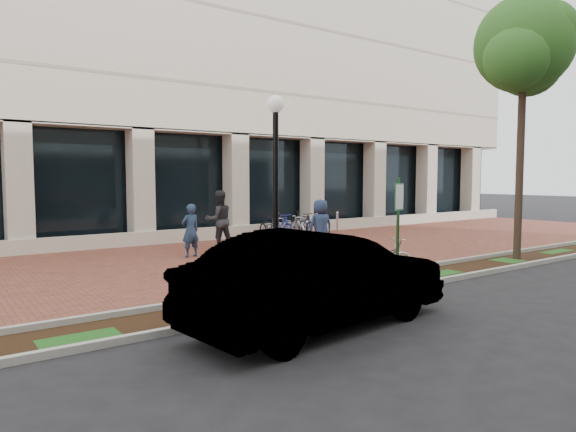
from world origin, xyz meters
TOP-DOWN VIEW (x-y plane):
  - ground at (0.00, 0.00)m, footprint 120.00×120.00m
  - brick_plaza at (0.00, 0.00)m, footprint 40.00×9.00m
  - planting_strip at (0.00, -5.25)m, footprint 40.00×1.50m
  - curb_plaza_side at (0.00, -4.50)m, footprint 40.00×0.12m
  - curb_street_side at (0.00, -6.00)m, footprint 40.00×0.12m
  - near_office_building at (0.00, 10.47)m, footprint 40.00×12.12m
  - parking_sign at (0.24, -5.48)m, footprint 0.34×0.07m
  - lamppost at (-2.55, -4.60)m, footprint 0.36×0.36m
  - street_tree at (5.93, -5.09)m, footprint 3.37×2.81m
  - locked_bicycle at (0.39, -4.79)m, footprint 1.93×1.00m
  - pedestrian_left at (-1.88, 0.99)m, footprint 0.65×0.47m
  - pedestrian_mid at (-0.34, 2.02)m, footprint 1.05×0.86m
  - pedestrian_right at (1.83, -0.77)m, footprint 0.93×0.68m
  - bollard at (6.74, 4.00)m, footprint 0.12×0.12m
  - bike_rack_cluster at (3.74, 3.37)m, footprint 3.00×1.85m
  - sedan_near_curb at (-3.35, -7.03)m, footprint 4.97×2.22m

SIDE VIEW (x-z plane):
  - ground at x=0.00m, z-range 0.00..0.00m
  - brick_plaza at x=0.00m, z-range 0.00..0.01m
  - planting_strip at x=0.00m, z-range 0.00..0.01m
  - curb_plaza_side at x=0.00m, z-range 0.00..0.12m
  - curb_street_side at x=0.00m, z-range 0.00..0.12m
  - bollard at x=6.74m, z-range 0.01..0.92m
  - locked_bicycle at x=0.39m, z-range 0.00..0.97m
  - bike_rack_cluster at x=3.74m, z-range -0.03..1.00m
  - sedan_near_curb at x=-3.35m, z-range 0.00..1.59m
  - pedestrian_left at x=-1.88m, z-range 0.00..1.64m
  - pedestrian_right at x=1.83m, z-range 0.00..1.75m
  - pedestrian_mid at x=-0.34m, z-range 0.00..2.00m
  - parking_sign at x=0.24m, z-range 0.33..2.79m
  - lamppost at x=-2.55m, z-range 0.27..4.41m
  - street_tree at x=5.93m, z-range 2.26..9.98m
  - near_office_building at x=0.00m, z-range 2.05..18.05m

